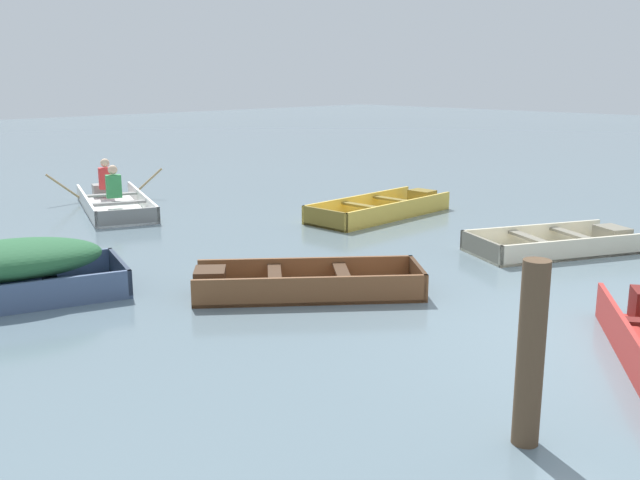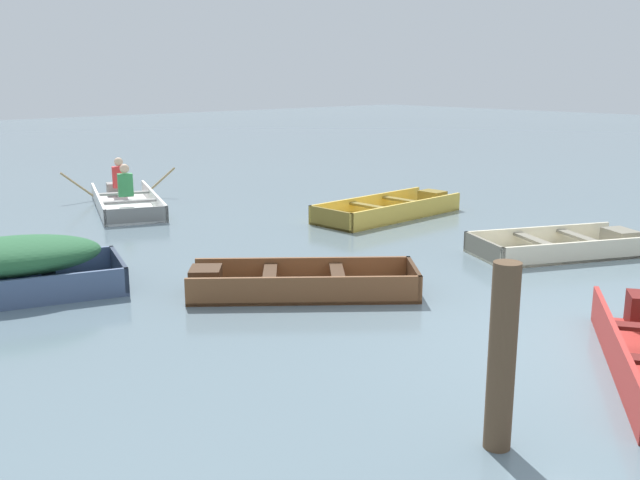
% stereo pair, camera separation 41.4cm
% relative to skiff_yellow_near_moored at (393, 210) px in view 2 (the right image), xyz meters
% --- Properties ---
extents(ground_plane, '(80.00, 80.00, 0.00)m').
position_rel_skiff_yellow_near_moored_xyz_m(ground_plane, '(-3.17, -5.95, -0.11)').
color(ground_plane, slate).
extents(skiff_yellow_near_moored, '(3.06, 1.14, 0.33)m').
position_rel_skiff_yellow_near_moored_xyz_m(skiff_yellow_near_moored, '(0.00, 0.00, 0.00)').
color(skiff_yellow_near_moored, '#E5BC47').
rests_on(skiff_yellow_near_moored, ground).
extents(skiff_wooden_brown_mid_moored, '(2.66, 2.44, 0.33)m').
position_rel_skiff_yellow_near_moored_xyz_m(skiff_wooden_brown_mid_moored, '(-4.46, -2.47, 0.00)').
color(skiff_wooden_brown_mid_moored, brown).
rests_on(skiff_wooden_brown_mid_moored, ground).
extents(skiff_cream_far_moored, '(2.71, 2.05, 0.30)m').
position_rel_skiff_yellow_near_moored_xyz_m(skiff_cream_far_moored, '(-0.26, -3.63, -0.01)').
color(skiff_cream_far_moored, beige).
rests_on(skiff_cream_far_moored, ground).
extents(skiff_slate_blue_outer_moored, '(2.72, 1.93, 0.69)m').
position_rel_skiff_yellow_near_moored_xyz_m(skiff_slate_blue_outer_moored, '(-6.97, -0.27, 0.28)').
color(skiff_slate_blue_outer_moored, '#475B7F').
rests_on(skiff_slate_blue_outer_moored, ground).
extents(rowboat_white_with_crew, '(2.63, 3.51, 0.88)m').
position_rel_skiff_yellow_near_moored_xyz_m(rowboat_white_with_crew, '(-3.25, 4.17, 0.05)').
color(rowboat_white_with_crew, white).
rests_on(rowboat_white_with_crew, ground).
extents(mooring_post, '(0.19, 0.19, 1.35)m').
position_rel_skiff_yellow_near_moored_xyz_m(mooring_post, '(-5.71, -6.19, 0.56)').
color(mooring_post, brown).
rests_on(mooring_post, ground).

